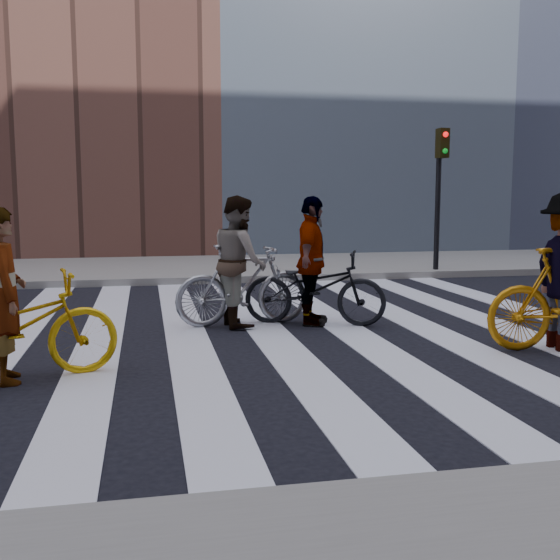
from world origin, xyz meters
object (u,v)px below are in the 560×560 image
object	(u,v)px
bike_dark_rear	(315,288)
rider_mid	(239,261)
bike_yellow_left	(11,328)
traffic_signal	(440,176)
rider_rear	(311,261)
bike_silver_mid	(243,285)
rider_left	(4,295)

from	to	relation	value
bike_dark_rear	rider_mid	distance (m)	1.14
bike_yellow_left	rider_mid	world-z (taller)	rider_mid
traffic_signal	rider_rear	bearing A→B (deg)	-130.66
bike_silver_mid	traffic_signal	bearing A→B (deg)	-53.97
bike_silver_mid	rider_mid	distance (m)	0.34
bike_yellow_left	rider_mid	size ratio (longest dim) A/B	1.12
bike_silver_mid	rider_rear	distance (m)	1.03
bike_dark_rear	rider_left	bearing A→B (deg)	142.48
traffic_signal	bike_silver_mid	bearing A→B (deg)	-137.42
bike_dark_rear	rider_mid	xyz separation A→B (m)	(-1.06, 0.16, 0.39)
bike_yellow_left	bike_dark_rear	xyz separation A→B (m)	(3.67, 2.20, -0.01)
bike_silver_mid	rider_mid	bearing A→B (deg)	83.45
traffic_signal	bike_silver_mid	world-z (taller)	traffic_signal
rider_left	rider_rear	world-z (taller)	rider_rear
bike_silver_mid	rider_rear	size ratio (longest dim) A/B	1.06
bike_silver_mid	bike_dark_rear	distance (m)	1.02
bike_silver_mid	rider_mid	world-z (taller)	rider_mid
bike_yellow_left	bike_silver_mid	world-z (taller)	bike_silver_mid
traffic_signal	rider_rear	world-z (taller)	traffic_signal
bike_silver_mid	rider_left	distance (m)	3.61
bike_silver_mid	bike_dark_rear	world-z (taller)	bike_silver_mid
bike_yellow_left	rider_left	distance (m)	0.33
traffic_signal	rider_left	bearing A→B (deg)	-137.95
traffic_signal	rider_left	distance (m)	10.76
bike_yellow_left	bike_silver_mid	bearing A→B (deg)	-63.41
traffic_signal	rider_mid	xyz separation A→B (m)	(-5.26, -4.78, -1.36)
traffic_signal	bike_dark_rear	world-z (taller)	traffic_signal
traffic_signal	bike_yellow_left	xyz separation A→B (m)	(-7.87, -7.15, -1.74)
bike_silver_mid	rider_rear	world-z (taller)	rider_rear
bike_dark_rear	rider_rear	size ratio (longest dim) A/B	1.10
traffic_signal	bike_silver_mid	size ratio (longest dim) A/B	1.71
traffic_signal	bike_yellow_left	bearing A→B (deg)	-137.77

